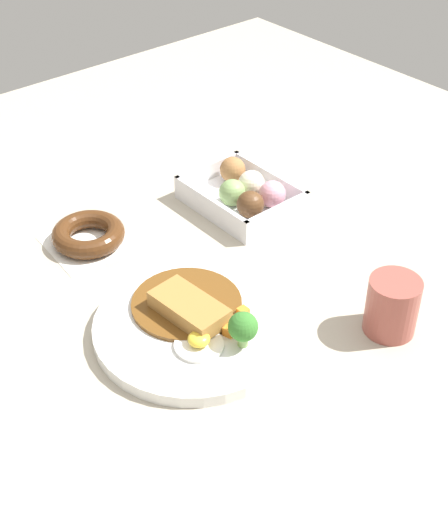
{
  "coord_description": "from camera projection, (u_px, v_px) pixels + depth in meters",
  "views": [
    {
      "loc": [
        -0.67,
        0.56,
        0.69
      ],
      "look_at": [
        0.0,
        -0.01,
        0.03
      ],
      "focal_mm": 52.03,
      "sensor_mm": 36.0,
      "label": 1
    }
  ],
  "objects": [
    {
      "name": "donut_box",
      "position": [
        244.0,
        194.0,
        1.25
      ],
      "size": [
        0.19,
        0.14,
        0.06
      ],
      "color": "white",
      "rests_on": "ground_plane"
    },
    {
      "name": "curry_plate",
      "position": [
        195.0,
        324.0,
        1.01
      ],
      "size": [
        0.28,
        0.28,
        0.07
      ],
      "color": "white",
      "rests_on": "ground_plane"
    },
    {
      "name": "chocolate_ring_donut",
      "position": [
        88.0,
        235.0,
        1.17
      ],
      "size": [
        0.14,
        0.14,
        0.03
      ],
      "color": "white",
      "rests_on": "ground_plane"
    },
    {
      "name": "ground_plane",
      "position": [
        222.0,
        274.0,
        1.11
      ],
      "size": [
        1.6,
        1.6,
        0.0
      ],
      "primitive_type": "plane",
      "color": "#B2A893"
    },
    {
      "name": "coffee_mug",
      "position": [
        392.0,
        306.0,
        0.99
      ],
      "size": [
        0.07,
        0.07,
        0.08
      ],
      "primitive_type": "cylinder",
      "color": "#9E4C42",
      "rests_on": "ground_plane"
    }
  ]
}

